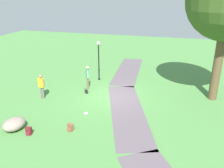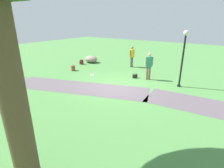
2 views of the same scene
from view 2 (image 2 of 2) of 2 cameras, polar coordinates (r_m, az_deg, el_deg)
ground_plane at (r=10.36m, az=1.84°, el=-0.66°), size 48.00×48.00×0.00m
footpath_segment_mid at (r=10.33m, az=-10.82°, el=-1.05°), size 8.21×4.49×0.01m
lamp_post at (r=10.52m, az=22.16°, el=9.38°), size 0.28×0.28×3.16m
lawn_boulder at (r=16.33m, az=-6.83°, el=8.02°), size 1.41×1.23×0.62m
woman_with_handbag at (r=11.48m, az=11.89°, el=6.31°), size 0.47×0.38×1.75m
man_near_boulder at (r=14.57m, az=6.46°, el=9.29°), size 0.33×0.50×1.69m
handbag_on_grass at (r=11.86m, az=7.46°, el=2.60°), size 0.38×0.38×0.31m
backpack_by_boulder at (r=15.77m, az=-9.88°, el=7.01°), size 0.30×0.31×0.40m
spare_backpack_on_lawn at (r=13.87m, az=-12.55°, el=5.07°), size 0.33×0.34×0.40m
frisbee_on_grass at (r=12.54m, az=-6.50°, el=2.98°), size 0.26×0.26×0.02m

